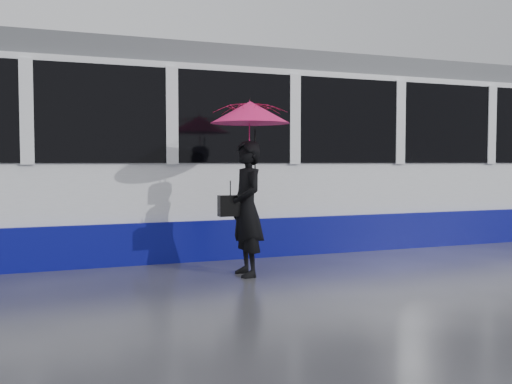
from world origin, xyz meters
name	(u,v)px	position (x,y,z in m)	size (l,w,h in m)	color
ground	(272,273)	(0.00, 0.00, 0.00)	(90.00, 90.00, 0.00)	#2E2E33
rails	(218,247)	(0.00, 2.50, 0.01)	(34.00, 1.51, 0.02)	#3F3D38
tram	(185,155)	(-0.58, 2.50, 1.64)	(26.00, 2.56, 3.35)	white
woman	(247,209)	(-0.37, -0.02, 0.90)	(0.65, 0.43, 1.79)	black
umbrella	(250,128)	(-0.32, -0.02, 1.96)	(1.06, 1.06, 1.21)	#DD1287
handbag	(230,206)	(-0.59, 0.00, 0.94)	(0.32, 0.14, 0.46)	black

